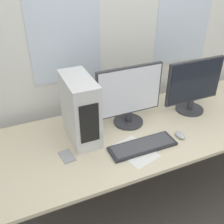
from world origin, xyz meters
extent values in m
cube|color=silver|center=(0.00, 1.03, 1.35)|extent=(8.00, 0.06, 2.70)
cube|color=beige|center=(0.00, 0.45, 0.72)|extent=(2.54, 0.90, 0.03)
cylinder|color=#99999E|center=(-1.19, 0.82, 0.35)|extent=(0.04, 0.04, 0.71)
cube|color=silver|center=(-0.60, 0.55, 0.97)|extent=(0.19, 0.40, 0.47)
cube|color=black|center=(-0.60, 0.35, 0.97)|extent=(0.13, 0.00, 0.28)
cylinder|color=#333338|center=(-0.20, 0.58, 0.74)|extent=(0.24, 0.24, 0.02)
cylinder|color=#333338|center=(-0.20, 0.58, 0.80)|extent=(0.05, 0.05, 0.09)
cube|color=#333338|center=(-0.20, 0.58, 1.02)|extent=(0.53, 0.03, 0.39)
cube|color=white|center=(-0.20, 0.56, 1.02)|extent=(0.51, 0.00, 0.36)
cylinder|color=#333338|center=(0.38, 0.54, 0.74)|extent=(0.24, 0.24, 0.02)
cylinder|color=#333338|center=(0.38, 0.54, 0.80)|extent=(0.05, 0.05, 0.09)
cube|color=#333338|center=(0.38, 0.54, 1.01)|extent=(0.52, 0.03, 0.37)
cube|color=black|center=(0.38, 0.52, 1.01)|extent=(0.49, 0.00, 0.34)
cube|color=#28282D|center=(-0.25, 0.26, 0.75)|extent=(0.49, 0.16, 0.02)
cube|color=#47474C|center=(-0.25, 0.26, 0.76)|extent=(0.45, 0.14, 0.00)
ellipsoid|color=#B2B2B7|center=(0.07, 0.25, 0.75)|extent=(0.06, 0.10, 0.03)
cube|color=#99999E|center=(-0.76, 0.37, 0.74)|extent=(0.10, 0.14, 0.01)
cube|color=white|center=(-0.32, 0.24, 0.74)|extent=(0.28, 0.34, 0.00)
camera|label=1|loc=(-1.03, -0.98, 1.92)|focal=42.00mm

